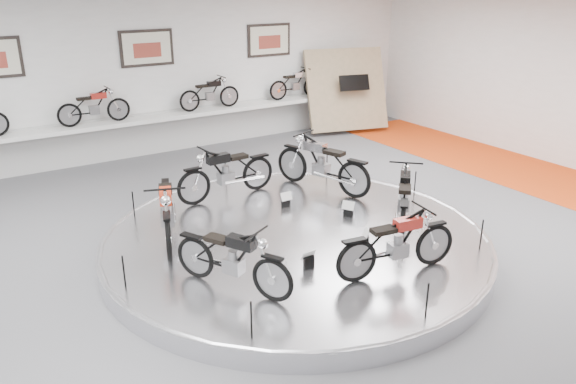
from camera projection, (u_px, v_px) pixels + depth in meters
floor at (306, 257)px, 9.25m from camera, size 16.00×16.00×0.00m
ceiling at (309, 1)px, 7.82m from camera, size 16.00×16.00×0.00m
wall_back at (149, 77)px, 14.03m from camera, size 16.00×0.00×16.00m
orange_carpet_strip at (554, 181)px, 12.68m from camera, size 2.40×12.60×0.01m
dado_band at (154, 133)px, 14.54m from camera, size 15.68×0.04×1.10m
display_platform at (296, 242)px, 9.43m from camera, size 6.40×6.40×0.30m
platform_rim at (296, 236)px, 9.38m from camera, size 6.40×6.40×0.10m
shelf at (156, 118)px, 14.16m from camera, size 11.00×0.55×0.10m
poster_center at (147, 48)px, 13.75m from camera, size 1.35×0.06×0.88m
poster_right at (269, 40)px, 15.52m from camera, size 1.35×0.06×0.88m
display_panel at (346, 90)px, 16.42m from camera, size 2.56×1.52×2.30m
shelf_bike_b at (94, 109)px, 13.25m from camera, size 1.22×0.43×0.73m
shelf_bike_c at (210, 95)px, 14.76m from camera, size 1.22×0.43×0.73m
shelf_bike_d at (295, 85)px, 16.13m from camera, size 1.22×0.43×0.73m
bike_a at (322, 163)px, 11.17m from camera, size 1.25×2.01×1.12m
bike_b at (226, 172)px, 10.79m from camera, size 1.80×0.71×1.04m
bike_c at (167, 210)px, 8.99m from camera, size 1.23×1.92×1.07m
bike_d at (232, 258)px, 7.57m from camera, size 1.25×1.69×0.95m
bike_e at (397, 243)px, 7.97m from camera, size 1.73×0.85×0.97m
bike_f at (404, 197)px, 9.59m from camera, size 1.62×1.64×1.00m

